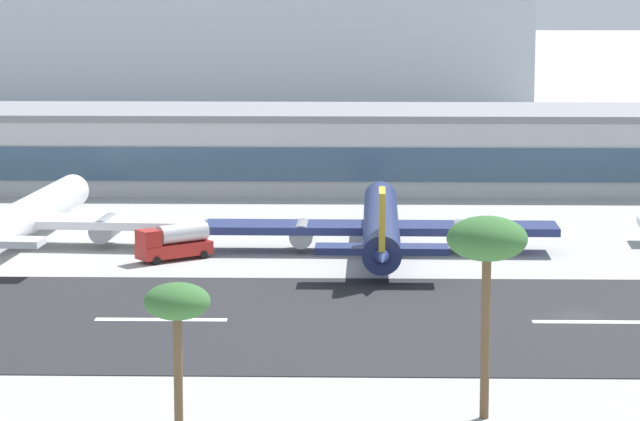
% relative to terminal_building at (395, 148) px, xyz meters
% --- Properties ---
extents(ground_plane, '(1400.00, 1400.00, 0.00)m').
position_rel_terminal_building_xyz_m(ground_plane, '(14.75, -85.08, -5.73)').
color(ground_plane, '#A8A8A3').
extents(runway_strip, '(800.00, 38.29, 0.08)m').
position_rel_terminal_building_xyz_m(runway_strip, '(14.75, -87.58, -5.69)').
color(runway_strip, '#262628').
rests_on(runway_strip, ground_plane).
extents(runway_centreline_dash_3, '(12.00, 1.20, 0.01)m').
position_rel_terminal_building_xyz_m(runway_centreline_dash_3, '(-23.26, -87.58, -5.64)').
color(runway_centreline_dash_3, white).
rests_on(runway_centreline_dash_3, runway_strip).
extents(runway_centreline_dash_4, '(12.00, 1.20, 0.01)m').
position_rel_terminal_building_xyz_m(runway_centreline_dash_4, '(16.28, -87.58, -5.64)').
color(runway_centreline_dash_4, white).
rests_on(runway_centreline_dash_4, runway_strip).
extents(terminal_building, '(203.48, 24.18, 11.45)m').
position_rel_terminal_building_xyz_m(terminal_building, '(0.00, 0.00, 0.00)').
color(terminal_building, '#B7BABC').
rests_on(terminal_building, ground_plane).
extents(distant_hotel_block, '(136.07, 39.03, 34.41)m').
position_rel_terminal_building_xyz_m(distant_hotel_block, '(-35.30, 125.42, 11.47)').
color(distant_hotel_block, '#A8B2BC').
rests_on(distant_hotel_block, ground_plane).
extents(airliner_navy_tail_gate_0, '(42.45, 47.71, 9.96)m').
position_rel_terminal_building_xyz_m(airliner_navy_tail_gate_0, '(-43.93, -50.55, -2.56)').
color(airliner_navy_tail_gate_0, white).
rests_on(airliner_navy_tail_gate_0, ground_plane).
extents(airliner_gold_tail_gate_1, '(39.71, 45.86, 9.57)m').
position_rel_terminal_building_xyz_m(airliner_gold_tail_gate_1, '(-2.82, -53.79, -2.68)').
color(airliner_gold_tail_gate_1, navy).
rests_on(airliner_gold_tail_gate_1, ground_plane).
extents(service_fuel_truck_2, '(8.32, 7.26, 3.95)m').
position_rel_terminal_building_xyz_m(service_fuel_truck_2, '(-25.55, -58.55, -3.70)').
color(service_fuel_truck_2, '#B2231E').
rests_on(service_fuel_truck_2, ground_plane).
extents(palm_tree_0, '(5.65, 5.65, 14.45)m').
position_rel_terminal_building_xyz_m(palm_tree_0, '(3.48, -117.28, 6.84)').
color(palm_tree_0, brown).
rests_on(palm_tree_0, ground_plane).
extents(palm_tree_3, '(4.11, 4.11, 12.37)m').
position_rel_terminal_building_xyz_m(palm_tree_3, '(-16.58, -130.49, 5.03)').
color(palm_tree_3, brown).
rests_on(palm_tree_3, ground_plane).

